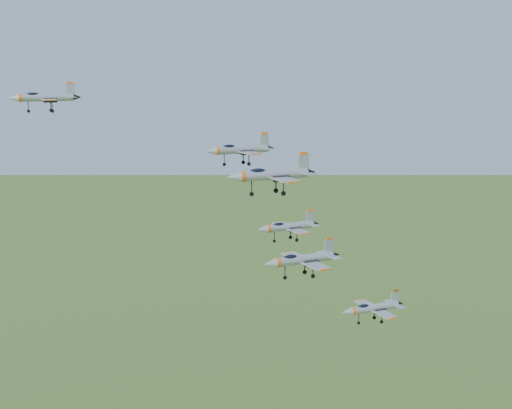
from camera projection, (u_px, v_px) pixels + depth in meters
name	position (u px, v px, depth m)	size (l,w,h in m)	color
jet_lead	(44.00, 97.00, 106.88)	(10.80, 8.89, 2.89)	#979CA3
jet_left_high	(239.00, 149.00, 105.19)	(11.31, 9.39, 3.02)	#979CA3
jet_right_high	(271.00, 174.00, 88.76)	(12.36, 10.22, 3.30)	#979CA3
jet_left_low	(288.00, 226.00, 118.64)	(11.88, 9.89, 3.18)	#979CA3
jet_right_low	(302.00, 259.00, 98.63)	(12.34, 10.29, 3.30)	#979CA3
jet_trail	(372.00, 308.00, 115.23)	(11.83, 9.80, 3.16)	#979CA3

